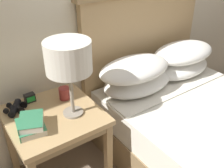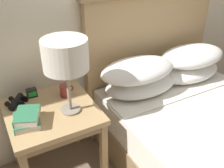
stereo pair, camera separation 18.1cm
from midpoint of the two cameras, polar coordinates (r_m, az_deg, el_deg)
nightstand at (r=1.80m, az=-10.05°, el=-7.63°), size 0.58×0.58×0.60m
bed at (r=2.06m, az=22.49°, el=-11.16°), size 1.24×1.81×1.24m
table_lamp at (r=1.53m, az=-6.81°, el=5.97°), size 0.27×0.27×0.49m
book_on_nightstand at (r=1.65m, az=-15.14°, el=-7.89°), size 0.18×0.21×0.04m
book_stacked_on_top at (r=1.63m, az=-15.02°, el=-6.78°), size 0.19×0.22×0.04m
binoculars_pair at (r=1.85m, az=-17.52°, el=-3.75°), size 0.16×0.16×0.05m
coffee_mug at (r=1.86m, az=-7.42°, el=-1.46°), size 0.10×0.08×0.08m
alarm_clock at (r=1.90m, az=-14.51°, el=-1.95°), size 0.07×0.05×0.06m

